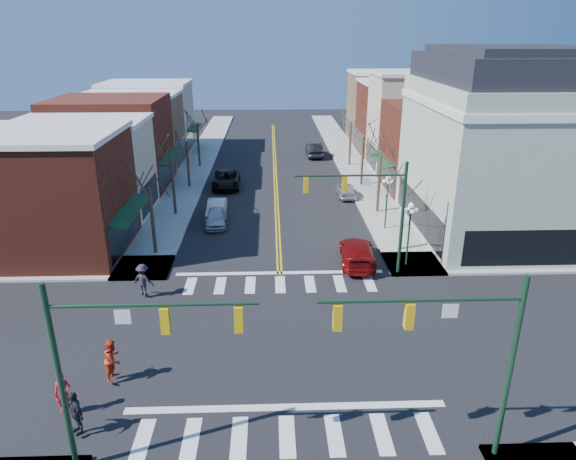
{
  "coord_description": "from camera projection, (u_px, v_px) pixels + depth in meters",
  "views": [
    {
      "loc": [
        -0.5,
        -21.36,
        14.24
      ],
      "look_at": [
        0.54,
        8.05,
        2.8
      ],
      "focal_mm": 32.0,
      "sensor_mm": 36.0,
      "label": 1
    }
  ],
  "objects": [
    {
      "name": "tree_left_b",
      "position": [
        173.0,
        186.0,
        41.58
      ],
      "size": [
        0.24,
        0.24,
        5.04
      ],
      "primitive_type": "cylinder",
      "color": "#382B21",
      "rests_on": "ground"
    },
    {
      "name": "traffic_mast_near_right",
      "position": [
        459.0,
        345.0,
        16.65
      ],
      "size": [
        6.6,
        0.28,
        7.2
      ],
      "color": "#14331E",
      "rests_on": "ground"
    },
    {
      "name": "pedestrian_red_a",
      "position": [
        63.0,
        393.0,
        20.04
      ],
      "size": [
        0.7,
        0.51,
        1.76
      ],
      "primitive_type": "imported",
      "rotation": [
        0.0,
        0.0,
        0.15
      ],
      "color": "red",
      "rests_on": "sidewalk_left"
    },
    {
      "name": "car_right_mid",
      "position": [
        346.0,
        190.0,
        46.92
      ],
      "size": [
        1.6,
        3.9,
        1.32
      ],
      "primitive_type": "imported",
      "rotation": [
        0.0,
        0.0,
        3.15
      ],
      "color": "silver",
      "rests_on": "ground"
    },
    {
      "name": "tree_right_d",
      "position": [
        350.0,
        144.0,
        57.05
      ],
      "size": [
        0.24,
        0.24,
        4.97
      ],
      "primitive_type": "cylinder",
      "color": "#382B21",
      "rests_on": "ground"
    },
    {
      "name": "tree_right_a",
      "position": [
        402.0,
        220.0,
        34.75
      ],
      "size": [
        0.24,
        0.24,
        4.62
      ],
      "primitive_type": "cylinder",
      "color": "#382B21",
      "rests_on": "ground"
    },
    {
      "name": "pedestrian_dark_a",
      "position": [
        76.0,
        412.0,
        18.99
      ],
      "size": [
        1.04,
        1.08,
        1.81
      ],
      "primitive_type": "imported",
      "rotation": [
        0.0,
        0.0,
        -0.82
      ],
      "color": "#21232A",
      "rests_on": "sidewalk_left"
    },
    {
      "name": "traffic_mast_far_right",
      "position": [
        373.0,
        203.0,
        30.44
      ],
      "size": [
        6.6,
        0.28,
        7.2
      ],
      "color": "#14331E",
      "rests_on": "ground"
    },
    {
      "name": "lamppost_midblock",
      "position": [
        387.0,
        193.0,
        38.24
      ],
      "size": [
        0.36,
        0.36,
        4.33
      ],
      "color": "#14331E",
      "rests_on": "ground"
    },
    {
      "name": "bldg_right_brick_a",
      "position": [
        441.0,
        148.0,
        48.11
      ],
      "size": [
        10.0,
        8.5,
        8.0
      ],
      "primitive_type": "cube",
      "color": "maroon",
      "rests_on": "ground"
    },
    {
      "name": "tree_right_b",
      "position": [
        379.0,
        183.0,
        42.1
      ],
      "size": [
        0.24,
        0.24,
        5.18
      ],
      "primitive_type": "cylinder",
      "color": "#382B21",
      "rests_on": "ground"
    },
    {
      "name": "tree_left_a",
      "position": [
        153.0,
        222.0,
        34.18
      ],
      "size": [
        0.24,
        0.24,
        4.76
      ],
      "primitive_type": "cylinder",
      "color": "#382B21",
      "rests_on": "ground"
    },
    {
      "name": "tree_left_d",
      "position": [
        199.0,
        146.0,
        56.51
      ],
      "size": [
        0.24,
        0.24,
        4.9
      ],
      "primitive_type": "cylinder",
      "color": "#382B21",
      "rests_on": "ground"
    },
    {
      "name": "bldg_left_brick_b",
      "position": [
        112.0,
        144.0,
        48.64
      ],
      "size": [
        10.0,
        9.0,
        8.5
      ],
      "primitive_type": "cube",
      "color": "maroon",
      "rests_on": "ground"
    },
    {
      "name": "victorian_corner",
      "position": [
        507.0,
        144.0,
        36.7
      ],
      "size": [
        12.25,
        14.25,
        13.3
      ],
      "color": "#A7B69D",
      "rests_on": "ground"
    },
    {
      "name": "car_right_far",
      "position": [
        314.0,
        150.0,
        62.04
      ],
      "size": [
        1.9,
        5.06,
        1.65
      ],
      "primitive_type": "imported",
      "rotation": [
        0.0,
        0.0,
        3.17
      ],
      "color": "black",
      "rests_on": "ground"
    },
    {
      "name": "car_left_mid",
      "position": [
        217.0,
        209.0,
        41.89
      ],
      "size": [
        1.46,
        4.13,
        1.36
      ],
      "primitive_type": "imported",
      "rotation": [
        0.0,
        0.0,
        0.01
      ],
      "color": "silver",
      "rests_on": "ground"
    },
    {
      "name": "ground",
      "position": [
        283.0,
        343.0,
        25.07
      ],
      "size": [
        160.0,
        160.0,
        0.0
      ],
      "primitive_type": "plane",
      "color": "black",
      "rests_on": "ground"
    },
    {
      "name": "traffic_mast_near_left",
      "position": [
        114.0,
        352.0,
        16.29
      ],
      "size": [
        6.6,
        0.28,
        7.2
      ],
      "color": "#14331E",
      "rests_on": "ground"
    },
    {
      "name": "pedestrian_red_b",
      "position": [
        113.0,
        359.0,
        21.97
      ],
      "size": [
        0.88,
        1.05,
        1.93
      ],
      "primitive_type": "imported",
      "rotation": [
        0.0,
        0.0,
        1.39
      ],
      "color": "red",
      "rests_on": "sidewalk_left"
    },
    {
      "name": "tree_right_c",
      "position": [
        362.0,
        162.0,
        49.62
      ],
      "size": [
        0.24,
        0.24,
        4.83
      ],
      "primitive_type": "cylinder",
      "color": "#382B21",
      "rests_on": "ground"
    },
    {
      "name": "lamppost_corner",
      "position": [
        410.0,
        223.0,
        32.18
      ],
      "size": [
        0.36,
        0.36,
        4.33
      ],
      "color": "#14331E",
      "rests_on": "ground"
    },
    {
      "name": "sidewalk_left",
      "position": [
        174.0,
        210.0,
        43.39
      ],
      "size": [
        3.5,
        70.0,
        0.15
      ],
      "primitive_type": "cube",
      "color": "#9E9B93",
      "rests_on": "ground"
    },
    {
      "name": "pedestrian_dark_b",
      "position": [
        143.0,
        280.0,
        29.01
      ],
      "size": [
        1.39,
        1.07,
        1.9
      ],
      "primitive_type": "imported",
      "rotation": [
        0.0,
        0.0,
        2.81
      ],
      "color": "black",
      "rests_on": "sidewalk_left"
    },
    {
      "name": "bldg_left_tan",
      "position": [
        134.0,
        132.0,
        56.45
      ],
      "size": [
        10.0,
        7.5,
        7.8
      ],
      "primitive_type": "cube",
      "color": "#90724F",
      "rests_on": "ground"
    },
    {
      "name": "bldg_left_stucco_b",
      "position": [
        149.0,
        119.0,
        63.6
      ],
      "size": [
        10.0,
        8.0,
        8.2
      ],
      "primitive_type": "cube",
      "color": "beige",
      "rests_on": "ground"
    },
    {
      "name": "car_left_near",
      "position": [
        216.0,
        217.0,
        40.02
      ],
      "size": [
        1.78,
        4.02,
        1.35
      ],
      "primitive_type": "imported",
      "rotation": [
        0.0,
        0.0,
        0.05
      ],
      "color": "#B3B3B8",
      "rests_on": "ground"
    },
    {
      "name": "bldg_left_brick_a",
      "position": [
        45.0,
        196.0,
        34.06
      ],
      "size": [
        10.0,
        8.5,
        8.0
      ],
      "primitive_type": "cube",
      "color": "maroon",
      "rests_on": "ground"
    },
    {
      "name": "bldg_right_brick_b",
      "position": [
        402.0,
        119.0,
        62.23
      ],
      "size": [
        10.0,
        8.0,
        8.5
      ],
      "primitive_type": "cube",
      "color": "maroon",
      "rests_on": "ground"
    },
    {
      "name": "car_left_far",
      "position": [
        226.0,
        180.0,
        49.81
      ],
      "size": [
        2.68,
        5.6,
        1.54
      ],
      "primitive_type": "imported",
      "rotation": [
        0.0,
        0.0,
        0.02
      ],
      "color": "black",
      "rests_on": "ground"
    },
    {
      "name": "sidewalk_right",
      "position": [
        379.0,
        208.0,
        43.96
      ],
      "size": [
        3.5,
        70.0,
        0.15
      ],
      "primitive_type": "cube",
      "color": "#9E9B93",
      "rests_on": "ground"
    },
    {
      "name": "bldg_right_tan",
      "position": [
        387.0,
        108.0,
        69.59
      ],
      "size": [
        10.0,
        8.0,
        9.0
      ],
      "primitive_type": "cube",
      "color": "#90724F",
      "rests_on": "ground"
    },
    {
      "name": "bldg_right_stucco",
      "position": [
        419.0,
        123.0,
        54.97
      ],
      "size": [
        10.0,
        7.0,
        10.0
      ],
      "primitive_type": "cube",
      "color": "beige",
      "rests_on": "ground"
    },
    {
      "name": "car_right_near",
      "position": [
        357.0,
        252.0,
        33.45
      ],
      "size": [
        2.58,
        5.43,
        1.53
      ],
      "primitive_type": "imported",
      "rotation": [
        0.0,
        0.0,
        3.06
      ],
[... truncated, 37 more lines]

